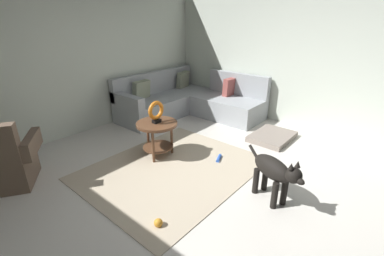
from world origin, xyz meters
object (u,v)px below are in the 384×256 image
(dog_toy_rope, at_px, (219,158))
(dog_toy_ball, at_px, (158,223))
(dog, at_px, (274,172))
(side_table, at_px, (157,130))
(dog_bed_mat, at_px, (272,137))
(sectional_couch, at_px, (188,102))
(armchair, at_px, (2,163))
(torus_sculpture, at_px, (156,111))

(dog_toy_rope, bearing_deg, dog_toy_ball, -167.99)
(dog_toy_ball, bearing_deg, dog, -30.77)
(side_table, bearing_deg, dog, -86.51)
(dog_bed_mat, xyz_separation_m, dog_toy_rope, (-1.20, 0.28, -0.02))
(sectional_couch, height_order, dog, sectional_couch)
(armchair, bearing_deg, dog_toy_rope, -3.16)
(sectional_couch, distance_m, torus_sculpture, 1.96)
(dog_toy_ball, bearing_deg, dog_bed_mat, 0.93)
(torus_sculpture, bearing_deg, dog_bed_mat, -32.10)
(sectional_couch, distance_m, dog_bed_mat, 1.95)
(dog, height_order, dog_toy_rope, dog)
(sectional_couch, relative_size, dog_toy_ball, 24.97)
(side_table, xyz_separation_m, dog_toy_ball, (-1.02, -1.10, -0.37))
(dog_toy_ball, bearing_deg, side_table, 47.10)
(dog_bed_mat, bearing_deg, dog, -155.54)
(torus_sculpture, height_order, dog, torus_sculpture)
(sectional_couch, distance_m, dog_toy_ball, 3.38)
(dog_bed_mat, height_order, dog_toy_rope, dog_bed_mat)
(dog_bed_mat, bearing_deg, sectional_couch, 89.64)
(armchair, distance_m, side_table, 1.96)
(armchair, xyz_separation_m, side_table, (1.76, -0.85, 0.09))
(dog, relative_size, dog_toy_ball, 8.92)
(torus_sculpture, height_order, dog_toy_ball, torus_sculpture)
(side_table, distance_m, dog_toy_ball, 1.55)
(armchair, height_order, torus_sculpture, armchair)
(torus_sculpture, bearing_deg, side_table, 0.00)
(armchair, height_order, dog_toy_ball, armchair)
(torus_sculpture, bearing_deg, armchair, 154.28)
(torus_sculpture, bearing_deg, sectional_couch, 27.25)
(dog_bed_mat, distance_m, dog_toy_rope, 1.23)
(side_table, relative_size, dog_bed_mat, 0.75)
(dog_toy_ball, bearing_deg, torus_sculpture, 47.10)
(sectional_couch, xyz_separation_m, dog_toy_rope, (-1.21, -1.66, -0.27))
(side_table, height_order, dog, dog)
(torus_sculpture, relative_size, dog_bed_mat, 0.41)
(side_table, distance_m, dog_toy_rope, 1.00)
(armchair, bearing_deg, dog_toy_ball, -36.58)
(torus_sculpture, xyz_separation_m, dog_bed_mat, (1.69, -1.06, -0.67))
(torus_sculpture, bearing_deg, dog_toy_rope, -58.05)
(torus_sculpture, distance_m, dog_bed_mat, 2.10)
(dog_toy_ball, bearing_deg, sectional_couch, 35.98)
(armchair, height_order, dog_toy_rope, armchair)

